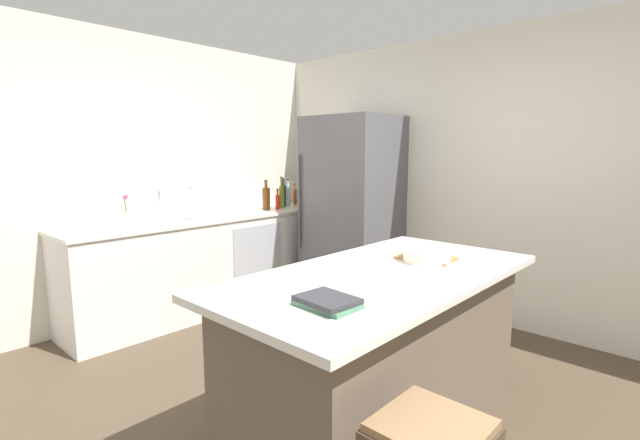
{
  "coord_description": "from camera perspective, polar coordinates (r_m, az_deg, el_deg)",
  "views": [
    {
      "loc": [
        1.65,
        -1.75,
        1.55
      ],
      "look_at": [
        -0.79,
        0.9,
        1.0
      ],
      "focal_mm": 25.26,
      "sensor_mm": 36.0,
      "label": 1
    }
  ],
  "objects": [
    {
      "name": "olive_oil_bottle",
      "position": [
        5.02,
        -4.89,
        3.03
      ],
      "size": [
        0.06,
        0.06,
        0.35
      ],
      "color": "olive",
      "rests_on": "counter_run_left"
    },
    {
      "name": "whiskey_bottle",
      "position": [
        4.93,
        -6.84,
        2.8
      ],
      "size": [
        0.08,
        0.08,
        0.32
      ],
      "color": "brown",
      "rests_on": "counter_run_left"
    },
    {
      "name": "hot_sauce_bottle",
      "position": [
        4.93,
        -5.4,
        2.37
      ],
      "size": [
        0.05,
        0.05,
        0.22
      ],
      "color": "red",
      "rests_on": "counter_run_left"
    },
    {
      "name": "cookbook_stack",
      "position": [
        1.9,
        0.91,
        -10.33
      ],
      "size": [
        0.26,
        0.21,
        0.04
      ],
      "color": "#4C7F60",
      "rests_on": "kitchen_island"
    },
    {
      "name": "counter_run_left",
      "position": [
        4.62,
        -13.56,
        -5.18
      ],
      "size": [
        0.63,
        2.8,
        0.92
      ],
      "color": "silver",
      "rests_on": "ground_plane"
    },
    {
      "name": "wall_left",
      "position": [
        4.47,
        -24.16,
        4.72
      ],
      "size": [
        0.1,
        6.0,
        2.6
      ],
      "primitive_type": "cube",
      "color": "silver",
      "rests_on": "ground_plane"
    },
    {
      "name": "gin_bottle",
      "position": [
        5.29,
        -1.82,
        3.12
      ],
      "size": [
        0.07,
        0.07,
        0.28
      ],
      "color": "#8CB79E",
      "rests_on": "counter_run_left"
    },
    {
      "name": "ground_plane",
      "position": [
        2.86,
        -0.55,
        -24.11
      ],
      "size": [
        7.2,
        7.2,
        0.0
      ],
      "primitive_type": "plane",
      "color": "#4C3D2D"
    },
    {
      "name": "soda_bottle",
      "position": [
        5.22,
        -4.07,
        3.15
      ],
      "size": [
        0.07,
        0.07,
        0.31
      ],
      "color": "silver",
      "rests_on": "counter_run_left"
    },
    {
      "name": "paper_towel_roll",
      "position": [
        4.38,
        -15.98,
        1.86
      ],
      "size": [
        0.14,
        0.14,
        0.31
      ],
      "color": "gray",
      "rests_on": "counter_run_left"
    },
    {
      "name": "mixing_bowl",
      "position": [
        2.7,
        13.34,
        -4.41
      ],
      "size": [
        0.27,
        0.27,
        0.07
      ],
      "color": "silver",
      "rests_on": "kitchen_island"
    },
    {
      "name": "cutting_board",
      "position": [
        2.77,
        13.31,
        -4.69
      ],
      "size": [
        0.34,
        0.26,
        0.02
      ],
      "color": "#9E7042",
      "rests_on": "kitchen_island"
    },
    {
      "name": "sink_faucet",
      "position": [
        4.31,
        -19.56,
        1.91
      ],
      "size": [
        0.15,
        0.05,
        0.3
      ],
      "color": "silver",
      "rests_on": "counter_run_left"
    },
    {
      "name": "kitchen_island",
      "position": [
        2.6,
        7.62,
        -16.16
      ],
      "size": [
        0.96,
        1.91,
        0.91
      ],
      "color": "brown",
      "rests_on": "ground_plane"
    },
    {
      "name": "refrigerator",
      "position": [
        4.64,
        4.08,
        1.2
      ],
      "size": [
        0.86,
        0.75,
        1.9
      ],
      "color": "#56565B",
      "rests_on": "ground_plane"
    },
    {
      "name": "flower_vase",
      "position": [
        4.11,
        -23.32,
        0.39
      ],
      "size": [
        0.09,
        0.09,
        0.28
      ],
      "color": "silver",
      "rests_on": "counter_run_left"
    },
    {
      "name": "wine_bottle",
      "position": [
        5.15,
        -4.68,
        3.13
      ],
      "size": [
        0.07,
        0.07,
        0.32
      ],
      "color": "#19381E",
      "rests_on": "counter_run_left"
    },
    {
      "name": "vinegar_bottle",
      "position": [
        5.3,
        -3.23,
        2.99
      ],
      "size": [
        0.05,
        0.05,
        0.25
      ],
      "color": "#994C23",
      "rests_on": "counter_run_left"
    },
    {
      "name": "wall_rear",
      "position": [
        4.33,
        20.37,
        4.83
      ],
      "size": [
        6.0,
        0.1,
        2.6
      ],
      "primitive_type": "cube",
      "color": "silver",
      "rests_on": "ground_plane"
    }
  ]
}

